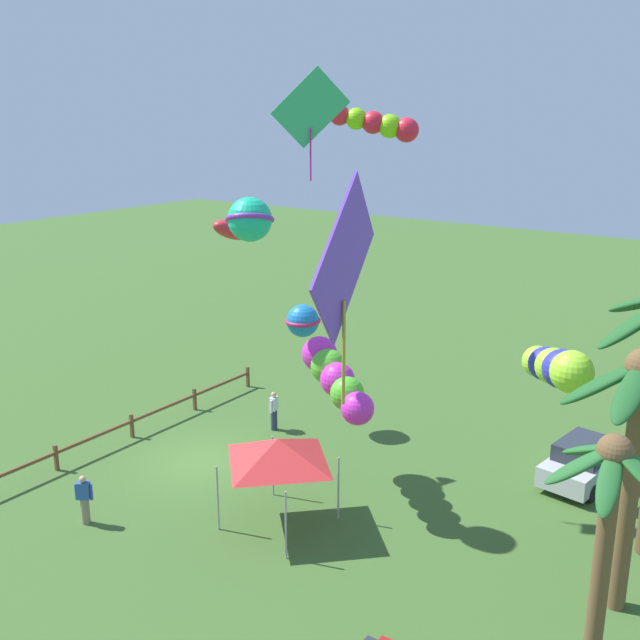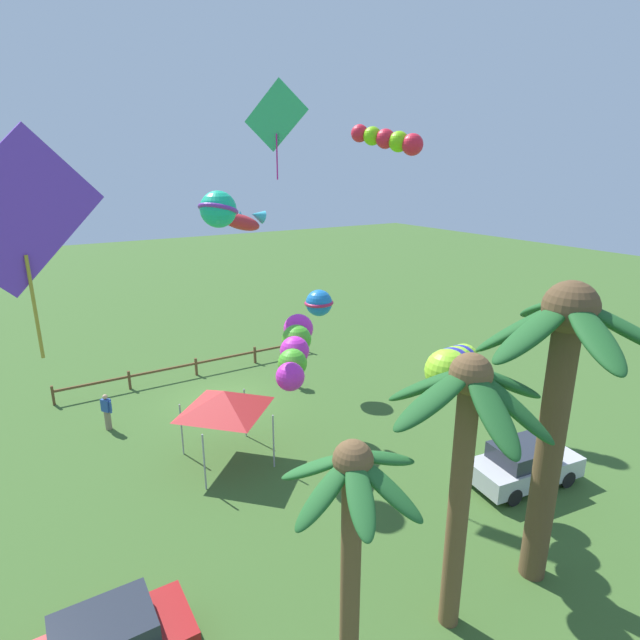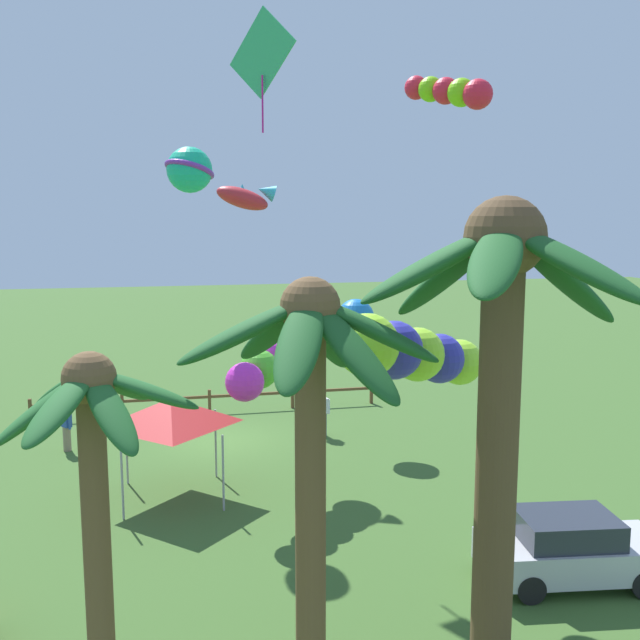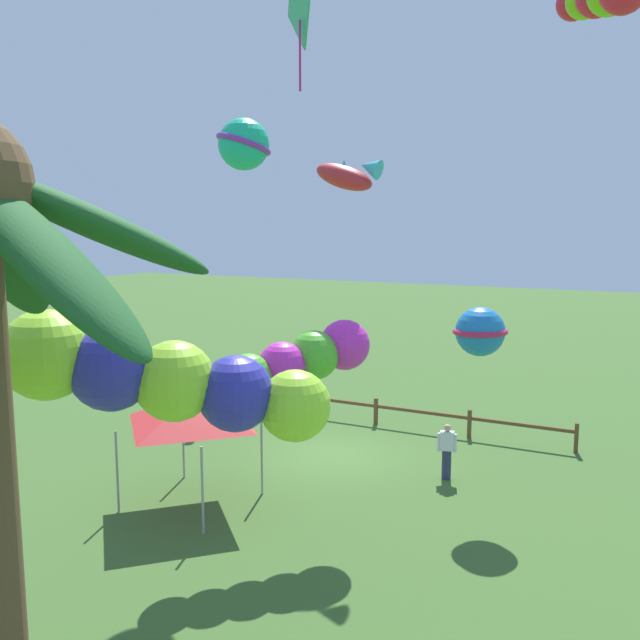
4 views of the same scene
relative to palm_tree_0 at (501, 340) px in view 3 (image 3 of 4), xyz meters
name	(u,v)px [view 3 (image 3 of 4)]	position (x,y,z in m)	size (l,w,h in m)	color
ground_plane	(220,440)	(3.32, -14.37, -5.88)	(120.00, 120.00, 0.00)	#3D6028
palm_tree_0	(501,340)	(0.00, 0.00, 0.00)	(4.43, 4.49, 8.12)	brown
palm_tree_2	(93,468)	(6.15, 0.19, -1.53)	(2.86, 2.82, 5.99)	brown
palm_tree_3	(311,395)	(3.02, -0.06, -0.73)	(4.02, 3.77, 6.93)	brown
rail_fence	(209,398)	(3.41, -18.12, -5.27)	(13.72, 0.12, 0.95)	brown
parked_car_0	(571,549)	(-3.25, -2.80, -5.13)	(4.09, 2.19, 1.51)	#BCBCC1
spectator_0	(66,427)	(8.43, -14.37, -5.06)	(0.41, 0.47, 1.59)	gray
spectator_1	(323,414)	(-0.37, -14.10, -5.06)	(0.54, 0.31, 1.59)	#2D3351
festival_tent	(171,411)	(5.00, -9.52, -3.41)	(2.86, 2.86, 2.85)	#9E9EA3
kite_ball_0	(190,170)	(4.27, -11.04, 3.28)	(2.00, 2.01, 1.31)	#19C18B
kite_diamond_1	(262,55)	(2.24, -10.32, 6.39)	(1.63, 1.82, 3.33)	#34B26E
kite_tube_2	(412,353)	(0.38, -2.96, -0.74)	(3.70, 2.90, 1.87)	#A6EE2F
kite_tube_4	(450,91)	(-3.96, -11.79, 5.89)	(2.02, 3.09, 1.39)	red
kite_fish_5	(246,197)	(2.39, -13.32, 2.59)	(2.06, 0.93, 1.12)	red
kite_tube_6	(275,354)	(2.07, -9.50, -1.91)	(2.99, 3.89, 1.82)	#DB2CC3
kite_ball_7	(356,317)	(-1.36, -13.39, -1.49)	(1.73, 1.73, 1.28)	blue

